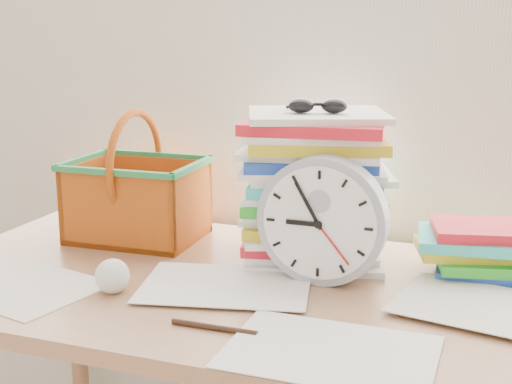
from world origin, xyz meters
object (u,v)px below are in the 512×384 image
at_px(basket, 136,177).
at_px(book_stack, 479,251).
at_px(desk, 271,321).
at_px(clock, 322,220).
at_px(paper_stack, 314,187).

bearing_deg(basket, book_stack, -1.19).
xyz_separation_m(desk, book_stack, (0.36, 0.19, 0.13)).
distance_m(desk, clock, 0.22).
height_order(paper_stack, book_stack, paper_stack).
distance_m(paper_stack, clock, 0.15).
relative_size(clock, book_stack, 1.01).
relative_size(desk, book_stack, 5.78).
xyz_separation_m(desk, basket, (-0.38, 0.18, 0.22)).
bearing_deg(paper_stack, basket, -179.98).
bearing_deg(desk, book_stack, 26.98).
bearing_deg(desk, paper_stack, 80.00).
height_order(desk, clock, clock).
bearing_deg(clock, basket, 164.19).
relative_size(paper_stack, book_stack, 1.28).
xyz_separation_m(book_stack, basket, (-0.74, -0.01, 0.09)).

